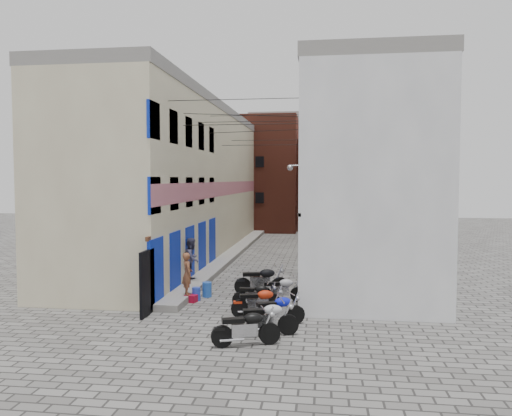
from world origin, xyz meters
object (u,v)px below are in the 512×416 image
at_px(motorcycle_d, 259,301).
at_px(person_b, 192,259).
at_px(motorcycle_a, 246,326).
at_px(person_a, 187,274).
at_px(motorcycle_f, 281,288).
at_px(red_crate, 191,298).
at_px(water_jug_near, 196,294).
at_px(motorcycle_b, 266,317).
at_px(water_jug_far, 207,289).
at_px(motorcycle_g, 261,279).
at_px(motorcycle_e, 256,294).
at_px(motorcycle_c, 277,309).

height_order(motorcycle_d, person_b, person_b).
height_order(motorcycle_a, person_a, person_a).
relative_size(motorcycle_a, motorcycle_f, 1.05).
distance_m(person_a, red_crate, 0.93).
height_order(motorcycle_d, red_crate, motorcycle_d).
height_order(motorcycle_a, water_jug_near, motorcycle_a).
bearing_deg(water_jug_near, person_b, 108.58).
height_order(motorcycle_f, person_b, person_b).
bearing_deg(person_b, motorcycle_b, -142.28).
distance_m(motorcycle_d, red_crate, 3.26).
distance_m(person_a, water_jug_far, 1.25).
height_order(motorcycle_b, motorcycle_d, motorcycle_b).
bearing_deg(motorcycle_g, red_crate, -70.13).
bearing_deg(motorcycle_b, person_a, -151.88).
bearing_deg(motorcycle_g, motorcycle_b, -3.87).
relative_size(water_jug_near, red_crate, 1.16).
xyz_separation_m(motorcycle_b, motorcycle_f, (0.10, 4.02, -0.03)).
height_order(motorcycle_a, water_jug_far, motorcycle_a).
relative_size(motorcycle_d, person_b, 1.05).
distance_m(water_jug_near, water_jug_far, 0.68).
distance_m(water_jug_near, red_crate, 0.32).
bearing_deg(person_a, motorcycle_a, -175.19).
relative_size(motorcycle_b, motorcycle_d, 1.03).
distance_m(motorcycle_g, water_jug_near, 2.67).
height_order(motorcycle_e, motorcycle_g, motorcycle_g).
relative_size(motorcycle_d, water_jug_near, 3.82).
relative_size(motorcycle_f, person_a, 1.15).
relative_size(motorcycle_a, red_crate, 4.51).
relative_size(motorcycle_b, person_b, 1.07).
xyz_separation_m(motorcycle_a, person_b, (-3.51, 7.36, 0.59)).
distance_m(motorcycle_f, red_crate, 3.38).
distance_m(water_jug_far, red_crate, 0.99).
bearing_deg(person_a, motorcycle_g, -88.02).
bearing_deg(motorcycle_a, motorcycle_b, 136.13).
height_order(water_jug_far, red_crate, water_jug_far).
bearing_deg(motorcycle_g, person_b, -124.09).
relative_size(motorcycle_f, red_crate, 4.29).
bearing_deg(motorcycle_f, motorcycle_e, -50.25).
bearing_deg(motorcycle_a, motorcycle_f, 154.62).
bearing_deg(red_crate, motorcycle_f, 7.26).
bearing_deg(motorcycle_f, water_jug_near, -95.82).
distance_m(motorcycle_c, water_jug_far, 4.61).
distance_m(motorcycle_e, water_jug_far, 2.53).
distance_m(motorcycle_d, person_a, 3.43).
height_order(motorcycle_f, water_jug_far, motorcycle_f).
relative_size(motorcycle_c, motorcycle_e, 1.09).
relative_size(motorcycle_d, person_a, 1.19).
xyz_separation_m(motorcycle_c, red_crate, (-3.45, 2.56, -0.41)).
xyz_separation_m(motorcycle_b, motorcycle_d, (-0.44, 1.95, -0.02)).
xyz_separation_m(motorcycle_d, person_b, (-3.50, 4.46, 0.61)).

